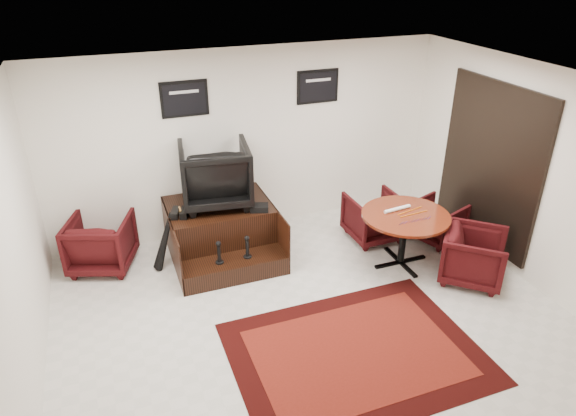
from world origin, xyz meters
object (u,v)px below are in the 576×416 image
(meeting_table, at_px, (405,220))
(shine_chair, at_px, (215,171))
(shine_podium, at_px, (221,232))
(armchair_side, at_px, (101,240))
(table_chair_corner, at_px, (474,254))
(table_chair_back, at_px, (374,215))
(table_chair_window, at_px, (438,219))

(meeting_table, bearing_deg, shine_chair, 150.41)
(shine_podium, xyz_separation_m, armchair_side, (-1.64, 0.25, 0.07))
(armchair_side, xyz_separation_m, table_chair_corner, (4.60, -2.07, -0.02))
(meeting_table, bearing_deg, table_chair_back, 91.54)
(table_chair_window, distance_m, table_chair_corner, 1.09)
(shine_podium, relative_size, table_chair_back, 1.94)
(shine_chair, height_order, armchair_side, shine_chair)
(shine_podium, bearing_deg, armchair_side, 171.48)
(meeting_table, height_order, table_chair_back, meeting_table)
(table_chair_back, distance_m, table_chair_corner, 1.61)
(meeting_table, relative_size, table_chair_back, 1.53)
(table_chair_window, bearing_deg, shine_podium, 56.64)
(shine_podium, bearing_deg, table_chair_corner, -31.67)
(shine_chair, bearing_deg, table_chair_window, 172.21)
(meeting_table, bearing_deg, table_chair_window, 24.94)
(table_chair_back, height_order, table_chair_corner, table_chair_corner)
(shine_chair, relative_size, table_chair_corner, 1.21)
(meeting_table, distance_m, table_chair_corner, 0.99)
(table_chair_corner, bearing_deg, armchair_side, 107.81)
(armchair_side, xyz_separation_m, meeting_table, (3.94, -1.40, 0.27))
(shine_chair, distance_m, meeting_table, 2.70)
(shine_podium, xyz_separation_m, table_chair_corner, (2.97, -1.83, 0.05))
(shine_podium, relative_size, shine_chair, 1.56)
(shine_chair, bearing_deg, armchair_side, 4.83)
(table_chair_back, relative_size, table_chair_corner, 0.98)
(table_chair_back, bearing_deg, shine_podium, -9.98)
(table_chair_window, bearing_deg, meeting_table, 95.03)
(shine_podium, height_order, table_chair_window, shine_podium)
(shine_chair, height_order, meeting_table, shine_chair)
(armchair_side, relative_size, table_chair_back, 1.07)
(shine_podium, bearing_deg, meeting_table, -26.70)
(armchair_side, xyz_separation_m, table_chair_back, (3.91, -0.62, -0.03))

